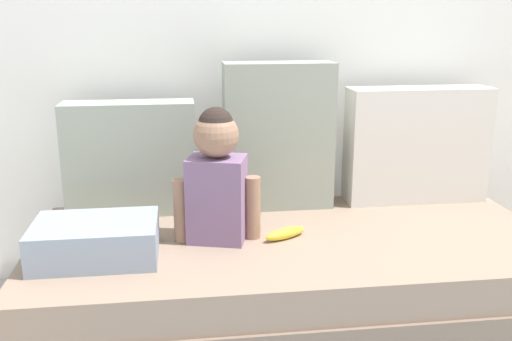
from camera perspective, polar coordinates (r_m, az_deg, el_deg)
ground_plane at (r=2.24m, az=3.61°, el=-14.91°), size 12.00×12.00×0.00m
couch at (r=2.16m, az=3.69°, el=-10.91°), size 1.93×0.89×0.35m
throw_pillow_left at (r=2.32m, az=-12.46°, el=1.23°), size 0.51×0.16×0.45m
throw_pillow_center at (r=2.33m, az=2.25°, el=3.48°), size 0.44×0.16×0.60m
throw_pillow_right at (r=2.51m, az=15.80°, el=2.49°), size 0.60×0.16×0.49m
toddler at (r=1.98m, az=-3.96°, el=-0.58°), size 0.31×0.20×0.48m
banana at (r=2.05m, az=2.95°, el=-6.31°), size 0.17×0.12×0.04m
folded_blanket at (r=1.95m, az=-15.77°, el=-6.74°), size 0.40×0.28×0.13m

